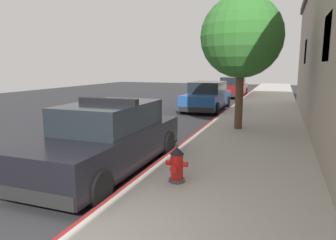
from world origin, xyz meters
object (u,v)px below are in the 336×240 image
object	(u,v)px
parked_car_dark_far	(233,87)
fire_hydrant	(177,165)
police_cruiser	(108,138)
parked_car_silver_ahead	(207,97)
street_tree	(242,37)

from	to	relation	value
parked_car_dark_far	fire_hydrant	xyz separation A→B (m)	(1.88, -19.50, -0.22)
police_cruiser	parked_car_silver_ahead	size ratio (longest dim) A/B	1.00
parked_car_dark_far	police_cruiser	bearing A→B (deg)	-90.08
police_cruiser	parked_car_dark_far	size ratio (longest dim) A/B	1.00
police_cruiser	fire_hydrant	bearing A→B (deg)	-17.86
parked_car_dark_far	street_tree	xyz separation A→B (m)	(2.29, -13.75, 2.66)
police_cruiser	street_tree	size ratio (longest dim) A/B	1.04
parked_car_silver_ahead	street_tree	bearing A→B (deg)	-66.19
police_cruiser	fire_hydrant	world-z (taller)	police_cruiser
street_tree	parked_car_dark_far	bearing A→B (deg)	99.45
fire_hydrant	street_tree	bearing A→B (deg)	85.94
fire_hydrant	street_tree	size ratio (longest dim) A/B	0.16
police_cruiser	parked_car_silver_ahead	bearing A→B (deg)	90.76
fire_hydrant	street_tree	xyz separation A→B (m)	(0.41, 5.75, 2.88)
police_cruiser	street_tree	world-z (taller)	street_tree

